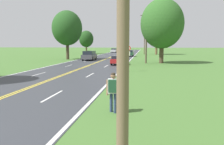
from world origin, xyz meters
TOP-DOWN VIEW (x-y plane):
  - hitchhiker_person at (6.24, 4.82)m, footprint 0.57×0.41m
  - suitcase at (6.57, 4.87)m, footprint 0.42×0.16m
  - traffic_sign at (5.75, 19.86)m, footprint 0.60×0.10m
  - utility_pole_midground at (7.63, 31.10)m, footprint 1.80×0.24m
  - utility_pole_far at (7.19, 62.47)m, footprint 1.80×0.24m
  - tree_left_verge at (10.53, 62.23)m, footprint 6.19×6.19m
  - tree_behind_sign at (-7.02, 38.51)m, footprint 5.63×5.63m
  - tree_mid_treeline at (9.93, 31.66)m, footprint 6.39×6.39m
  - tree_far_back at (-9.91, 64.39)m, footprint 4.25×4.25m
  - car_red_hatchback_nearest at (3.82, 27.80)m, footprint 1.77×3.47m
  - car_dark_grey_van_approaching at (-2.37, 36.60)m, footprint 1.91×4.76m
  - car_dark_green_sedan_mid_near at (3.81, 51.60)m, footprint 1.77×4.51m
  - car_silver_sedan_mid_far at (-3.26, 77.61)m, footprint 2.05×4.94m

SIDE VIEW (x-z plane):
  - suitcase at x=6.57m, z-range -0.02..0.54m
  - car_red_hatchback_nearest at x=3.82m, z-range 0.07..1.37m
  - car_silver_sedan_mid_far at x=-3.26m, z-range 0.03..1.47m
  - car_dark_green_sedan_mid_near at x=3.81m, z-range 0.05..1.50m
  - car_dark_grey_van_approaching at x=-2.37m, z-range 0.05..1.70m
  - hitchhiker_person at x=6.24m, z-range 0.19..1.87m
  - traffic_sign at x=5.75m, z-range 0.70..3.44m
  - utility_pole_midground at x=7.63m, z-range 0.15..7.81m
  - utility_pole_far at x=7.19m, z-range 0.15..8.45m
  - tree_far_back at x=-9.91m, z-range 0.97..7.83m
  - tree_behind_sign at x=-7.02m, z-range 1.29..10.38m
  - tree_mid_treeline at x=9.93m, z-range 1.08..10.63m
  - tree_left_verge at x=10.53m, z-range 1.48..11.60m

